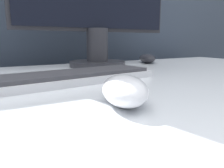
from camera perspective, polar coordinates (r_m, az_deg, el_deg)
The scene contains 4 objects.
partition_panel at distance 1.05m, azimuth -17.73°, elevation -0.23°, with size 5.00×0.03×1.21m.
computer_mouse_near at distance 0.32m, azimuth 3.30°, elevation -1.49°, with size 0.11×0.14×0.04m.
keyboard at distance 0.51m, azimuth -9.61°, elevation 1.90°, with size 0.40×0.16×0.02m.
computer_mouse_far at distance 0.96m, azimuth 9.21°, elevation 6.66°, with size 0.12×0.15×0.04m.
Camera 1 is at (-0.21, -0.46, 0.80)m, focal length 35.00 mm.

